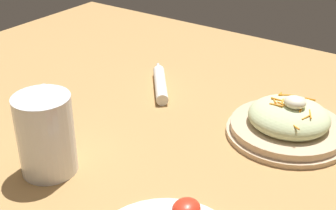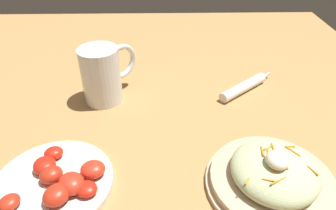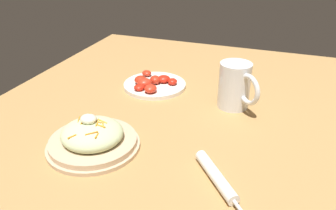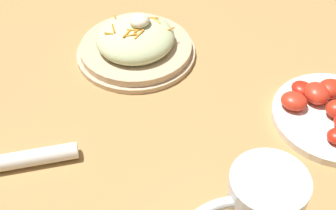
{
  "view_description": "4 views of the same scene",
  "coord_description": "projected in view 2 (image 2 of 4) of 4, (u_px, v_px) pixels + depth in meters",
  "views": [
    {
      "loc": [
        0.53,
        -0.56,
        0.49
      ],
      "look_at": [
        0.09,
        0.07,
        0.09
      ],
      "focal_mm": 50.64,
      "sensor_mm": 36.0,
      "label": 1
    },
    {
      "loc": [
        0.63,
        0.04,
        0.45
      ],
      "look_at": [
        0.08,
        0.05,
        0.06
      ],
      "focal_mm": 32.36,
      "sensor_mm": 36.0,
      "label": 2
    },
    {
      "loc": [
        -0.16,
        0.85,
        0.5
      ],
      "look_at": [
        0.12,
        0.07,
        0.07
      ],
      "focal_mm": 36.38,
      "sensor_mm": 36.0,
      "label": 3
    },
    {
      "loc": [
        -0.38,
        -0.15,
        0.59
      ],
      "look_at": [
        0.09,
        0.08,
        0.08
      ],
      "focal_mm": 49.86,
      "sensor_mm": 36.0,
      "label": 4
    }
  ],
  "objects": [
    {
      "name": "napkin_roll",
      "position": [
        244.0,
        87.0,
        0.82
      ],
      "size": [
        0.14,
        0.17,
        0.03
      ],
      "color": "white",
      "rests_on": "ground_plane"
    },
    {
      "name": "tomato_plate",
      "position": [
        56.0,
        182.0,
        0.55
      ],
      "size": [
        0.22,
        0.22,
        0.05
      ],
      "color": "white",
      "rests_on": "ground_plane"
    },
    {
      "name": "salad_plate",
      "position": [
        273.0,
        176.0,
        0.54
      ],
      "size": [
        0.24,
        0.24,
        0.09
      ],
      "color": "#D1B28E",
      "rests_on": "ground_plane"
    },
    {
      "name": "ground_plane",
      "position": [
        149.0,
        106.0,
        0.77
      ],
      "size": [
        1.43,
        1.43,
        0.0
      ],
      "primitive_type": "plane",
      "color": "#B2844C"
    },
    {
      "name": "beer_mug",
      "position": [
        103.0,
        78.0,
        0.76
      ],
      "size": [
        0.14,
        0.13,
        0.14
      ],
      "color": "white",
      "rests_on": "ground_plane"
    }
  ]
}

